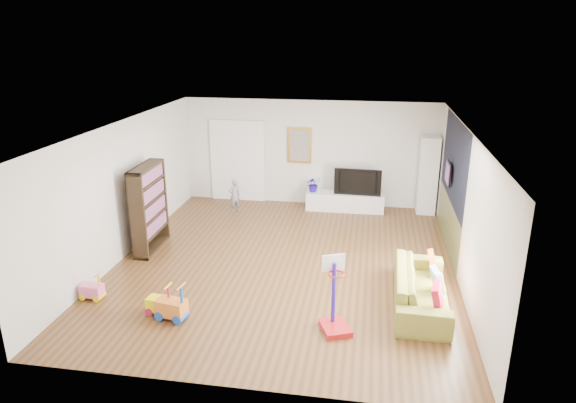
% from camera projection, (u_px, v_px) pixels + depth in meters
% --- Properties ---
extents(floor, '(6.50, 7.50, 0.00)m').
position_uv_depth(floor, '(285.00, 263.00, 10.11)').
color(floor, brown).
rests_on(floor, ground).
extents(ceiling, '(6.50, 7.50, 0.00)m').
position_uv_depth(ceiling, '(284.00, 127.00, 9.24)').
color(ceiling, white).
rests_on(ceiling, ground).
extents(wall_back, '(6.50, 0.00, 2.70)m').
position_uv_depth(wall_back, '(309.00, 153.00, 13.18)').
color(wall_back, silver).
rests_on(wall_back, ground).
extents(wall_front, '(6.50, 0.00, 2.70)m').
position_uv_depth(wall_front, '(232.00, 295.00, 6.17)').
color(wall_front, silver).
rests_on(wall_front, ground).
extents(wall_left, '(0.00, 7.50, 2.70)m').
position_uv_depth(wall_left, '(123.00, 190.00, 10.18)').
color(wall_left, silver).
rests_on(wall_left, ground).
extents(wall_right, '(0.00, 7.50, 2.70)m').
position_uv_depth(wall_right, '(463.00, 207.00, 9.17)').
color(wall_right, white).
rests_on(wall_right, ground).
extents(navy_accent, '(0.01, 3.20, 1.70)m').
position_uv_depth(navy_accent, '(454.00, 161.00, 10.32)').
color(navy_accent, black).
rests_on(navy_accent, wall_right).
extents(olive_wainscot, '(0.01, 3.20, 1.00)m').
position_uv_depth(olive_wainscot, '(448.00, 224.00, 10.75)').
color(olive_wainscot, brown).
rests_on(olive_wainscot, wall_right).
extents(doorway, '(1.45, 0.06, 2.10)m').
position_uv_depth(doorway, '(238.00, 162.00, 13.53)').
color(doorway, white).
rests_on(doorway, ground).
extents(painting_back, '(0.62, 0.06, 0.92)m').
position_uv_depth(painting_back, '(299.00, 145.00, 13.11)').
color(painting_back, gold).
rests_on(painting_back, wall_back).
extents(artwork_right, '(0.04, 0.56, 0.46)m').
position_uv_depth(artwork_right, '(448.00, 173.00, 10.61)').
color(artwork_right, '#7F3F8C').
rests_on(artwork_right, wall_right).
extents(media_console, '(1.96, 0.51, 0.46)m').
position_uv_depth(media_console, '(345.00, 201.00, 12.99)').
color(media_console, silver).
rests_on(media_console, ground).
extents(tall_cabinet, '(0.45, 0.45, 1.93)m').
position_uv_depth(tall_cabinet, '(428.00, 175.00, 12.58)').
color(tall_cabinet, white).
rests_on(tall_cabinet, ground).
extents(bookshelf, '(0.36, 1.24, 1.80)m').
position_uv_depth(bookshelf, '(149.00, 208.00, 10.50)').
color(bookshelf, black).
rests_on(bookshelf, ground).
extents(sofa, '(0.91, 2.19, 0.63)m').
position_uv_depth(sofa, '(421.00, 288.00, 8.48)').
color(sofa, olive).
rests_on(sofa, ground).
extents(basketball_hoop, '(0.57, 0.62, 1.20)m').
position_uv_depth(basketball_hoop, '(336.00, 296.00, 7.66)').
color(basketball_hoop, '#B11618').
rests_on(basketball_hoop, ground).
extents(ride_on_yellow, '(0.43, 0.30, 0.54)m').
position_uv_depth(ride_on_yellow, '(159.00, 299.00, 8.23)').
color(ride_on_yellow, '#FAF20C').
rests_on(ride_on_yellow, ground).
extents(ride_on_orange, '(0.51, 0.36, 0.62)m').
position_uv_depth(ride_on_orange, '(171.00, 301.00, 8.08)').
color(ride_on_orange, orange).
rests_on(ride_on_orange, ground).
extents(ride_on_pink, '(0.39, 0.25, 0.49)m').
position_uv_depth(ride_on_pink, '(91.00, 286.00, 8.70)').
color(ride_on_pink, pink).
rests_on(ride_on_pink, ground).
extents(child, '(0.37, 0.35, 0.84)m').
position_uv_depth(child, '(235.00, 196.00, 12.81)').
color(child, slate).
rests_on(child, ground).
extents(tv, '(1.17, 0.21, 0.67)m').
position_uv_depth(tv, '(358.00, 181.00, 12.75)').
color(tv, black).
rests_on(tv, media_console).
extents(vase_plant, '(0.43, 0.40, 0.40)m').
position_uv_depth(vase_plant, '(314.00, 184.00, 12.96)').
color(vase_plant, '#1D098F').
rests_on(vase_plant, media_console).
extents(pillow_left, '(0.18, 0.41, 0.40)m').
position_uv_depth(pillow_left, '(438.00, 297.00, 7.82)').
color(pillow_left, red).
rests_on(pillow_left, sofa).
extents(pillow_center, '(0.16, 0.39, 0.38)m').
position_uv_depth(pillow_center, '(437.00, 280.00, 8.35)').
color(pillow_center, silver).
rests_on(pillow_center, sofa).
extents(pillow_right, '(0.11, 0.37, 0.37)m').
position_uv_depth(pillow_right, '(432.00, 262.00, 8.99)').
color(pillow_right, '#D05225').
rests_on(pillow_right, sofa).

